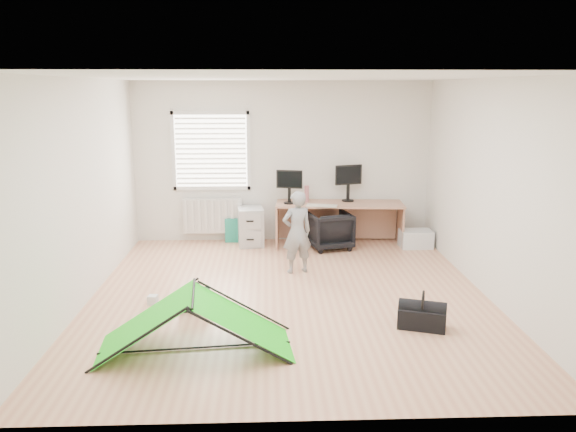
{
  "coord_description": "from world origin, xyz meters",
  "views": [
    {
      "loc": [
        -0.27,
        -6.72,
        2.58
      ],
      "look_at": [
        0.0,
        0.4,
        0.95
      ],
      "focal_mm": 35.0,
      "sensor_mm": 36.0,
      "label": 1
    }
  ],
  "objects_px": {
    "person": "(297,232)",
    "kite": "(195,322)",
    "thermos": "(307,194)",
    "storage_crate": "(416,239)",
    "monitor_right": "(348,188)",
    "laptop_bag": "(195,300)",
    "monitor_left": "(289,191)",
    "filing_cabinet": "(251,226)",
    "duffel_bag": "(422,318)",
    "office_chair": "(330,230)",
    "desk": "(339,224)"
  },
  "relations": [
    {
      "from": "monitor_right",
      "to": "office_chair",
      "type": "distance_m",
      "value": 0.81
    },
    {
      "from": "kite",
      "to": "laptop_bag",
      "type": "distance_m",
      "value": 1.05
    },
    {
      "from": "desk",
      "to": "filing_cabinet",
      "type": "bearing_deg",
      "value": -178.48
    },
    {
      "from": "monitor_left",
      "to": "storage_crate",
      "type": "distance_m",
      "value": 2.24
    },
    {
      "from": "desk",
      "to": "laptop_bag",
      "type": "height_order",
      "value": "desk"
    },
    {
      "from": "duffel_bag",
      "to": "desk",
      "type": "bearing_deg",
      "value": 117.02
    },
    {
      "from": "storage_crate",
      "to": "duffel_bag",
      "type": "height_order",
      "value": "storage_crate"
    },
    {
      "from": "laptop_bag",
      "to": "filing_cabinet",
      "type": "bearing_deg",
      "value": 64.97
    },
    {
      "from": "monitor_left",
      "to": "duffel_bag",
      "type": "xyz_separation_m",
      "value": [
        1.32,
        -3.38,
        -0.81
      ]
    },
    {
      "from": "person",
      "to": "kite",
      "type": "distance_m",
      "value": 2.67
    },
    {
      "from": "filing_cabinet",
      "to": "duffel_bag",
      "type": "height_order",
      "value": "filing_cabinet"
    },
    {
      "from": "desk",
      "to": "office_chair",
      "type": "distance_m",
      "value": 0.28
    },
    {
      "from": "desk",
      "to": "storage_crate",
      "type": "xyz_separation_m",
      "value": [
        1.25,
        -0.21,
        -0.21
      ]
    },
    {
      "from": "thermos",
      "to": "kite",
      "type": "distance_m",
      "value": 4.22
    },
    {
      "from": "thermos",
      "to": "laptop_bag",
      "type": "relative_size",
      "value": 0.78
    },
    {
      "from": "kite",
      "to": "desk",
      "type": "bearing_deg",
      "value": 57.44
    },
    {
      "from": "desk",
      "to": "office_chair",
      "type": "xyz_separation_m",
      "value": [
        -0.18,
        -0.21,
        -0.05
      ]
    },
    {
      "from": "thermos",
      "to": "person",
      "type": "xyz_separation_m",
      "value": [
        -0.25,
        -1.55,
        -0.26
      ]
    },
    {
      "from": "monitor_left",
      "to": "person",
      "type": "relative_size",
      "value": 0.36
    },
    {
      "from": "office_chair",
      "to": "kite",
      "type": "height_order",
      "value": "office_chair"
    },
    {
      "from": "filing_cabinet",
      "to": "person",
      "type": "bearing_deg",
      "value": -70.95
    },
    {
      "from": "desk",
      "to": "monitor_left",
      "type": "xyz_separation_m",
      "value": [
        -0.84,
        -0.01,
        0.56
      ]
    },
    {
      "from": "storage_crate",
      "to": "duffel_bag",
      "type": "bearing_deg",
      "value": -103.55
    },
    {
      "from": "desk",
      "to": "filing_cabinet",
      "type": "relative_size",
      "value": 3.3
    },
    {
      "from": "filing_cabinet",
      "to": "office_chair",
      "type": "bearing_deg",
      "value": -17.89
    },
    {
      "from": "desk",
      "to": "kite",
      "type": "distance_m",
      "value": 4.29
    },
    {
      "from": "storage_crate",
      "to": "duffel_bag",
      "type": "distance_m",
      "value": 3.28
    },
    {
      "from": "thermos",
      "to": "kite",
      "type": "relative_size",
      "value": 0.14
    },
    {
      "from": "person",
      "to": "monitor_right",
      "type": "bearing_deg",
      "value": -138.66
    },
    {
      "from": "desk",
      "to": "duffel_bag",
      "type": "xyz_separation_m",
      "value": [
        0.49,
        -3.4,
        -0.25
      ]
    },
    {
      "from": "office_chair",
      "to": "duffel_bag",
      "type": "distance_m",
      "value": 3.26
    },
    {
      "from": "person",
      "to": "kite",
      "type": "height_order",
      "value": "person"
    },
    {
      "from": "laptop_bag",
      "to": "monitor_left",
      "type": "bearing_deg",
      "value": 52.65
    },
    {
      "from": "person",
      "to": "desk",
      "type": "bearing_deg",
      "value": -136.59
    },
    {
      "from": "thermos",
      "to": "storage_crate",
      "type": "distance_m",
      "value": 1.96
    },
    {
      "from": "monitor_right",
      "to": "office_chair",
      "type": "relative_size",
      "value": 0.71
    },
    {
      "from": "monitor_left",
      "to": "storage_crate",
      "type": "xyz_separation_m",
      "value": [
        2.09,
        -0.2,
        -0.78
      ]
    },
    {
      "from": "monitor_right",
      "to": "kite",
      "type": "bearing_deg",
      "value": -136.31
    },
    {
      "from": "filing_cabinet",
      "to": "duffel_bag",
      "type": "bearing_deg",
      "value": -66.39
    },
    {
      "from": "filing_cabinet",
      "to": "office_chair",
      "type": "distance_m",
      "value": 1.33
    },
    {
      "from": "desk",
      "to": "thermos",
      "type": "height_order",
      "value": "thermos"
    },
    {
      "from": "person",
      "to": "duffel_bag",
      "type": "height_order",
      "value": "person"
    },
    {
      "from": "person",
      "to": "kite",
      "type": "xyz_separation_m",
      "value": [
        -1.16,
        -2.39,
        -0.29
      ]
    },
    {
      "from": "filing_cabinet",
      "to": "duffel_bag",
      "type": "relative_size",
      "value": 1.24
    },
    {
      "from": "filing_cabinet",
      "to": "storage_crate",
      "type": "height_order",
      "value": "filing_cabinet"
    },
    {
      "from": "filing_cabinet",
      "to": "monitor_left",
      "type": "height_order",
      "value": "monitor_left"
    },
    {
      "from": "office_chair",
      "to": "laptop_bag",
      "type": "xyz_separation_m",
      "value": [
        -1.89,
        -2.59,
        -0.17
      ]
    },
    {
      "from": "office_chair",
      "to": "person",
      "type": "relative_size",
      "value": 0.56
    },
    {
      "from": "thermos",
      "to": "monitor_right",
      "type": "bearing_deg",
      "value": 2.85
    },
    {
      "from": "thermos",
      "to": "storage_crate",
      "type": "bearing_deg",
      "value": -10.43
    }
  ]
}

